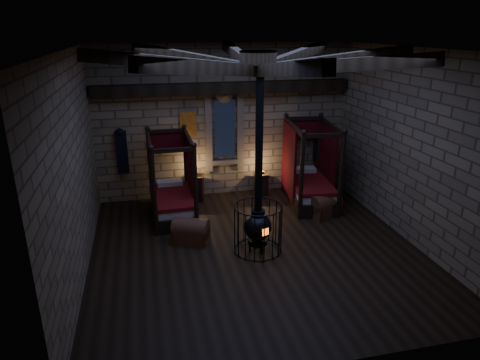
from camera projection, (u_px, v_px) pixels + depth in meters
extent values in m
cube|color=black|center=(255.00, 249.00, 9.35)|extent=(7.00, 7.00, 0.01)
cube|color=#847054|center=(224.00, 122.00, 11.84)|extent=(7.00, 0.02, 4.20)
cube|color=#847054|center=(328.00, 236.00, 5.43)|extent=(7.00, 0.02, 4.20)
cube|color=#847054|center=(74.00, 170.00, 7.90)|extent=(0.02, 7.00, 4.20)
cube|color=#847054|center=(411.00, 147.00, 9.37)|extent=(0.02, 7.00, 4.20)
cube|color=black|center=(258.00, 49.00, 7.92)|extent=(7.00, 7.00, 0.01)
cube|color=black|center=(225.00, 88.00, 11.36)|extent=(6.86, 0.35, 0.30)
cylinder|color=black|center=(258.00, 58.00, 7.97)|extent=(0.70, 0.70, 0.25)
cube|color=black|center=(224.00, 129.00, 11.87)|extent=(0.55, 0.04, 1.60)
cube|color=maroon|center=(188.00, 124.00, 11.60)|extent=(0.45, 0.03, 0.65)
cube|color=black|center=(122.00, 152.00, 11.33)|extent=(0.30, 0.10, 1.15)
cube|color=black|center=(319.00, 140.00, 12.51)|extent=(0.30, 0.10, 1.15)
cube|color=black|center=(173.00, 210.00, 10.91)|extent=(1.04, 1.97, 0.34)
cube|color=beige|center=(173.00, 201.00, 10.82)|extent=(0.93, 1.82, 0.21)
cube|color=maroon|center=(172.00, 196.00, 10.77)|extent=(0.99, 1.86, 0.09)
cube|color=beige|center=(170.00, 183.00, 11.40)|extent=(0.66, 0.34, 0.13)
cube|color=#4F060C|center=(167.00, 141.00, 11.26)|extent=(1.04, 0.06, 0.52)
cylinder|color=black|center=(154.00, 194.00, 9.65)|extent=(0.10, 0.10, 2.07)
cylinder|color=black|center=(150.00, 168.00, 11.37)|extent=(0.10, 0.10, 2.07)
cylinder|color=black|center=(196.00, 190.00, 9.86)|extent=(0.10, 0.10, 2.07)
cylinder|color=black|center=(186.00, 166.00, 11.58)|extent=(0.10, 0.10, 2.07)
cube|color=#4F060C|center=(150.00, 175.00, 10.74)|extent=(0.08, 1.41, 1.84)
cube|color=#4F060C|center=(190.00, 172.00, 10.97)|extent=(0.08, 1.41, 1.84)
cube|color=black|center=(309.00, 197.00, 11.76)|extent=(1.32, 2.19, 0.36)
cube|color=beige|center=(309.00, 187.00, 11.67)|extent=(1.18, 2.02, 0.22)
cube|color=maroon|center=(310.00, 182.00, 11.62)|extent=(1.24, 2.07, 0.10)
cube|color=beige|center=(303.00, 170.00, 12.30)|extent=(0.74, 0.43, 0.14)
cube|color=#4F060C|center=(303.00, 129.00, 12.16)|extent=(1.10, 0.18, 0.55)
cylinder|color=black|center=(301.00, 178.00, 10.46)|extent=(0.11, 0.11, 2.20)
cylinder|color=black|center=(285.00, 155.00, 12.33)|extent=(0.11, 0.11, 2.20)
cylinder|color=black|center=(341.00, 176.00, 10.56)|extent=(0.11, 0.11, 2.20)
cylinder|color=black|center=(318.00, 154.00, 12.43)|extent=(0.11, 0.11, 2.20)
cube|color=#4F060C|center=(289.00, 160.00, 11.66)|extent=(0.24, 1.50, 1.95)
cube|color=#4F060C|center=(327.00, 159.00, 11.77)|extent=(0.24, 1.50, 1.95)
cube|color=brown|center=(191.00, 235.00, 9.64)|extent=(0.91, 0.75, 0.33)
cylinder|color=brown|center=(191.00, 228.00, 9.59)|extent=(0.91, 0.75, 0.48)
cube|color=olive|center=(176.00, 234.00, 9.70)|extent=(0.24, 0.48, 0.35)
cube|color=olive|center=(207.00, 236.00, 9.58)|extent=(0.24, 0.48, 0.35)
cube|color=brown|center=(324.00, 209.00, 11.00)|extent=(0.95, 0.78, 0.34)
cylinder|color=brown|center=(325.00, 203.00, 10.94)|extent=(0.95, 0.78, 0.50)
cube|color=olive|center=(314.00, 212.00, 10.79)|extent=(0.25, 0.50, 0.36)
cube|color=olive|center=(334.00, 205.00, 11.21)|extent=(0.25, 0.50, 0.36)
cube|color=black|center=(196.00, 188.00, 11.88)|extent=(0.50, 0.49, 0.70)
cube|color=black|center=(195.00, 176.00, 11.76)|extent=(0.55, 0.54, 0.04)
cylinder|color=olive|center=(195.00, 173.00, 11.72)|extent=(0.10, 0.10, 0.16)
cube|color=black|center=(261.00, 185.00, 12.27)|extent=(0.41, 0.39, 0.62)
cube|color=black|center=(261.00, 174.00, 12.16)|extent=(0.44, 0.43, 0.04)
cube|color=brown|center=(261.00, 172.00, 12.14)|extent=(0.17, 0.13, 0.04)
cylinder|color=black|center=(258.00, 241.00, 9.21)|extent=(0.42, 0.42, 0.11)
sphere|color=black|center=(258.00, 227.00, 9.10)|extent=(0.59, 0.59, 0.59)
cylinder|color=black|center=(258.00, 213.00, 8.99)|extent=(0.29, 0.29, 0.15)
cube|color=#FF5914|center=(265.00, 232.00, 8.87)|extent=(0.15, 0.07, 0.15)
cylinder|color=black|center=(259.00, 139.00, 8.44)|extent=(0.16, 0.16, 3.10)
torus|color=black|center=(257.00, 249.00, 9.28)|extent=(1.04, 1.04, 0.03)
torus|color=black|center=(258.00, 206.00, 8.94)|extent=(1.04, 1.04, 0.03)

